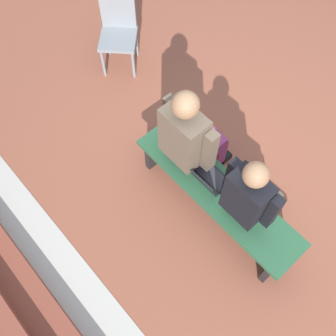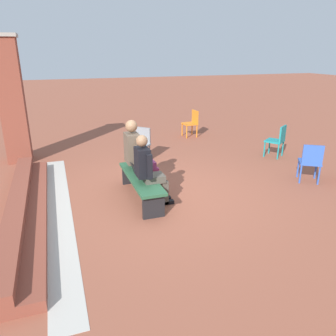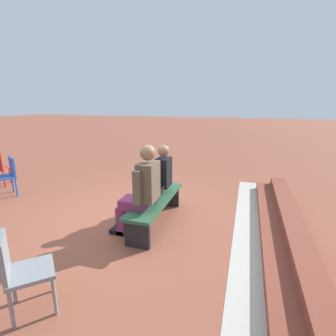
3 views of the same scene
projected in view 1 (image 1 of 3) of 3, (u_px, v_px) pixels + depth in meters
ground_plane at (237, 184)px, 4.11m from camera, size 60.00×60.00×0.00m
concrete_strip at (95, 311)px, 3.49m from camera, size 5.69×0.40×0.01m
bench at (217, 194)px, 3.66m from camera, size 1.80×0.44×0.45m
person_student at (252, 196)px, 3.27m from camera, size 0.52×0.65×1.30m
person_adult at (192, 137)px, 3.50m from camera, size 0.59×0.74×1.42m
laptop at (208, 179)px, 3.57m from camera, size 0.32×0.29×0.21m
plastic_chair_far_right at (118, 30)px, 4.53m from camera, size 0.59×0.59×0.84m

